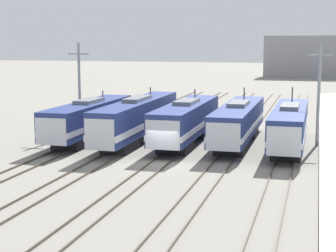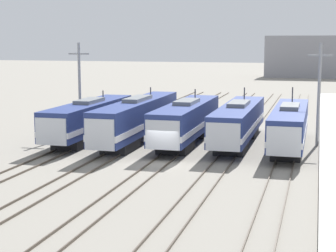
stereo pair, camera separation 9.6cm
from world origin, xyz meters
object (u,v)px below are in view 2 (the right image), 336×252
locomotive_far_right (289,127)px  catenary_tower_right (319,92)px  locomotive_center_left (136,119)px  locomotive_center (185,122)px  catenary_tower_left (80,87)px  locomotive_center_right (238,123)px  locomotive_far_left (88,119)px

locomotive_far_right → catenary_tower_right: 4.61m
catenary_tower_right → locomotive_center_left: bearing=-171.1°
locomotive_center → locomotive_far_right: size_ratio=1.01×
locomotive_center → catenary_tower_right: bearing=11.4°
locomotive_center_left → catenary_tower_left: bearing=159.2°
locomotive_center_right → catenary_tower_left: size_ratio=1.88×
locomotive_far_left → locomotive_far_right: 18.94m
locomotive_center_left → locomotive_center_right: bearing=7.7°
locomotive_center → catenary_tower_left: 12.20m
locomotive_center_right → locomotive_far_right: locomotive_far_right is taller
locomotive_far_left → locomotive_center: locomotive_center is taller
locomotive_center_right → catenary_tower_right: size_ratio=1.88×
locomotive_center → catenary_tower_left: bearing=168.4°
locomotive_far_left → catenary_tower_left: 4.76m
locomotive_center_left → locomotive_center: (4.73, 0.23, -0.08)m
locomotive_far_left → catenary_tower_left: bearing=124.6°
locomotive_far_right → catenary_tower_left: (-21.09, 2.66, 2.88)m
locomotive_far_left → locomotive_center_right: (14.20, 1.80, -0.02)m
locomotive_far_right → catenary_tower_left: 21.45m
locomotive_center_left → catenary_tower_left: size_ratio=2.08×
catenary_tower_left → catenary_tower_right: 23.51m
locomotive_center_left → locomotive_center_right: size_ratio=1.11×
catenary_tower_right → locomotive_far_left: bearing=-171.7°
catenary_tower_right → locomotive_center_right: bearing=-169.5°
catenary_tower_left → catenary_tower_right: (23.51, 0.00, 0.00)m
locomotive_far_left → locomotive_far_right: size_ratio=0.98×
locomotive_center_right → catenary_tower_right: bearing=10.5°
locomotive_far_right → catenary_tower_right: size_ratio=1.78×
locomotive_far_left → locomotive_center_right: locomotive_center_right is taller
locomotive_center → catenary_tower_left: (-11.62, 2.39, 2.82)m
locomotive_far_right → catenary_tower_left: bearing=172.8°
locomotive_center_left → locomotive_center_right: 9.55m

